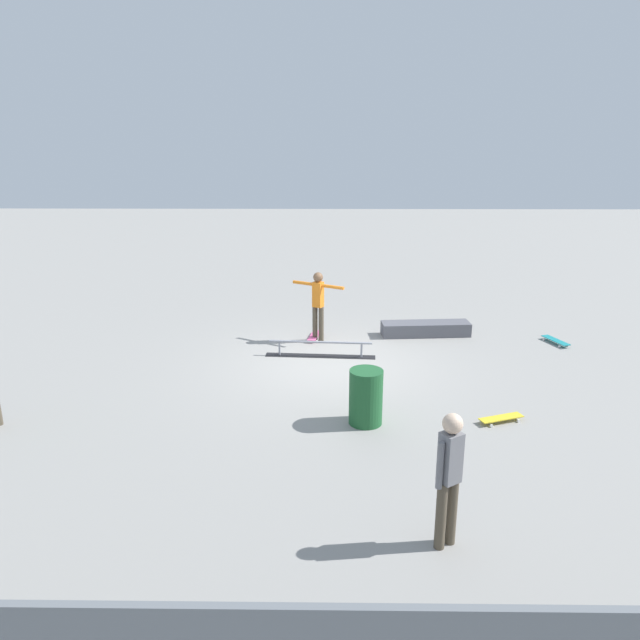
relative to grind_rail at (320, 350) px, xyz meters
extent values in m
plane|color=gray|center=(-0.24, 0.50, -0.15)|extent=(60.00, 60.00, 0.00)
cube|color=black|center=(0.00, 0.00, -0.15)|extent=(2.47, 0.40, 0.01)
cylinder|color=gray|center=(-0.92, 0.06, 0.01)|extent=(0.04, 0.04, 0.33)
cylinder|color=gray|center=(0.92, -0.06, 0.01)|extent=(0.04, 0.04, 0.33)
cylinder|color=gray|center=(0.00, 0.00, 0.18)|extent=(2.29, 0.20, 0.05)
cube|color=#595960|center=(-2.59, -1.54, 0.01)|extent=(2.20, 0.70, 0.33)
cylinder|color=brown|center=(-0.01, -1.05, 0.27)|extent=(0.17, 0.17, 0.85)
cylinder|color=brown|center=(0.14, -1.13, 0.27)|extent=(0.17, 0.17, 0.85)
cube|color=orange|center=(0.07, -1.09, 1.00)|extent=(0.29, 0.28, 0.60)
sphere|color=brown|center=(0.07, -1.09, 1.41)|extent=(0.23, 0.23, 0.23)
cylinder|color=orange|center=(-0.28, -0.90, 1.22)|extent=(0.53, 0.34, 0.08)
cylinder|color=orange|center=(0.41, -1.27, 1.22)|extent=(0.53, 0.34, 0.08)
cube|color=#E05993|center=(0.16, -1.25, -0.07)|extent=(0.34, 0.82, 0.02)
cylinder|color=white|center=(0.22, -1.54, -0.13)|extent=(0.04, 0.06, 0.05)
cylinder|color=white|center=(0.00, -1.50, -0.13)|extent=(0.04, 0.06, 0.05)
cylinder|color=white|center=(0.32, -1.00, -0.13)|extent=(0.04, 0.06, 0.05)
cylinder|color=white|center=(0.09, -0.96, -0.13)|extent=(0.04, 0.06, 0.05)
cylinder|color=brown|center=(-1.64, 6.43, 0.28)|extent=(0.18, 0.18, 0.87)
cylinder|color=brown|center=(-1.49, 6.53, 0.28)|extent=(0.18, 0.18, 0.87)
cube|color=slate|center=(-1.56, 6.48, 1.02)|extent=(0.30, 0.29, 0.62)
sphere|color=beige|center=(-1.56, 6.48, 1.45)|extent=(0.24, 0.24, 0.24)
cylinder|color=slate|center=(-1.69, 6.40, 0.97)|extent=(0.11, 0.11, 0.58)
cylinder|color=slate|center=(-1.43, 6.56, 0.97)|extent=(0.11, 0.11, 0.58)
cube|color=teal|center=(-5.59, -0.94, -0.07)|extent=(0.46, 0.82, 0.02)
cylinder|color=white|center=(-5.79, -0.73, -0.13)|extent=(0.05, 0.06, 0.05)
cylinder|color=white|center=(-5.57, -0.65, -0.13)|extent=(0.05, 0.06, 0.05)
cylinder|color=white|center=(-5.60, -1.24, -0.13)|extent=(0.05, 0.06, 0.05)
cylinder|color=white|center=(-5.39, -1.16, -0.13)|extent=(0.05, 0.06, 0.05)
cube|color=yellow|center=(-3.15, 3.21, -0.07)|extent=(0.82, 0.46, 0.02)
cylinder|color=white|center=(-2.93, 3.41, -0.13)|extent=(0.06, 0.05, 0.05)
cylinder|color=white|center=(-2.85, 3.19, -0.13)|extent=(0.06, 0.05, 0.05)
cylinder|color=white|center=(-3.44, 3.22, -0.13)|extent=(0.06, 0.05, 0.05)
cylinder|color=white|center=(-3.36, 3.01, -0.13)|extent=(0.06, 0.05, 0.05)
cylinder|color=#1E592D|center=(-0.81, 3.27, 0.33)|extent=(0.57, 0.57, 0.96)
camera|label=1|loc=(-0.15, 12.57, 4.50)|focal=33.56mm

